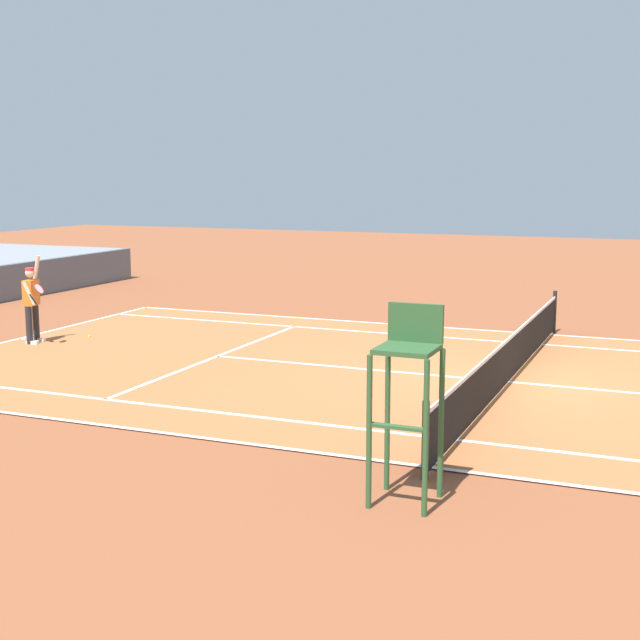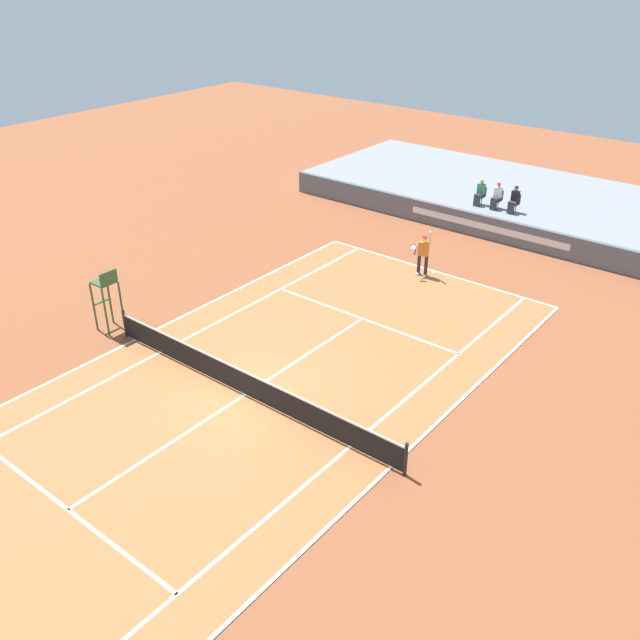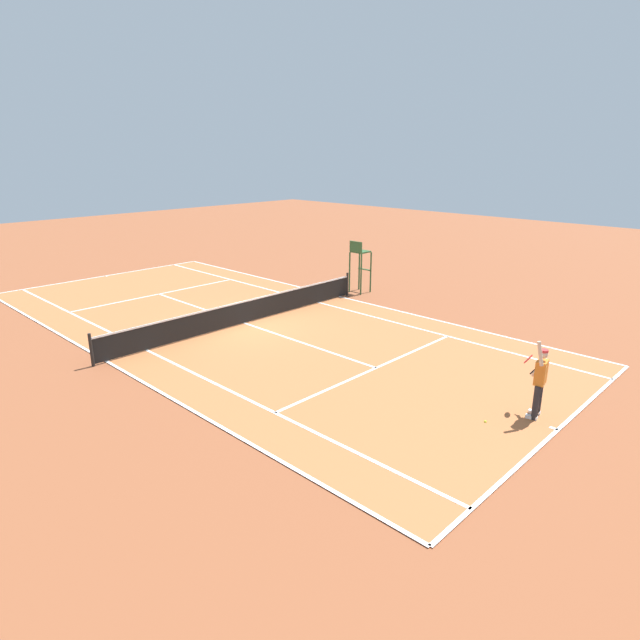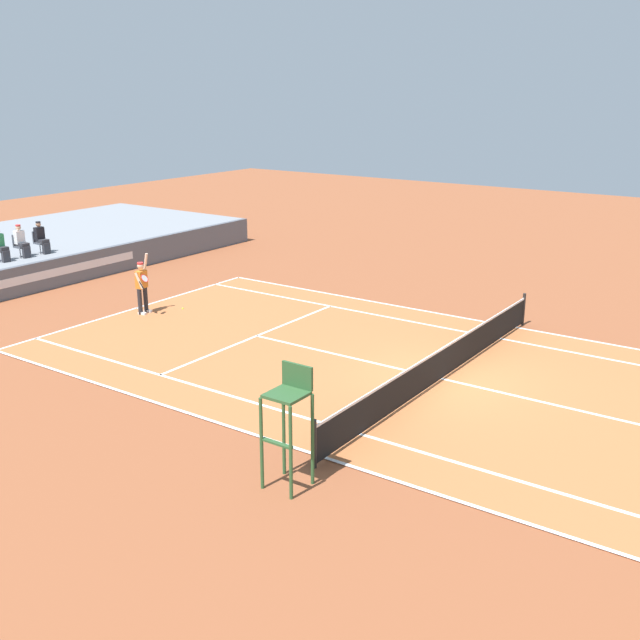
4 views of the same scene
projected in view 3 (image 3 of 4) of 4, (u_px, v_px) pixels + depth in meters
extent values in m
plane|color=brown|center=(245.00, 324.00, 20.63)|extent=(80.00, 80.00, 0.00)
cube|color=#B76638|center=(245.00, 324.00, 20.63)|extent=(10.98, 23.78, 0.02)
cube|color=white|center=(558.00, 430.00, 12.74)|extent=(10.98, 0.10, 0.01)
cube|color=white|center=(106.00, 276.00, 28.51)|extent=(10.98, 0.10, 0.01)
cube|color=white|center=(341.00, 297.00, 24.39)|extent=(0.10, 23.78, 0.01)
cube|color=white|center=(107.00, 362.00, 16.86)|extent=(0.10, 23.78, 0.01)
cube|color=white|center=(319.00, 303.00, 23.44)|extent=(0.10, 23.78, 0.01)
cube|color=white|center=(148.00, 351.00, 17.81)|extent=(0.10, 23.78, 0.01)
cube|color=white|center=(376.00, 368.00, 16.38)|extent=(8.22, 0.10, 0.01)
cube|color=white|center=(159.00, 294.00, 24.87)|extent=(8.22, 0.10, 0.01)
cube|color=white|center=(245.00, 323.00, 20.63)|extent=(0.10, 12.80, 0.01)
cube|color=white|center=(554.00, 428.00, 12.81)|extent=(0.10, 0.20, 0.01)
cube|color=white|center=(106.00, 276.00, 28.45)|extent=(0.10, 0.20, 0.01)
cylinder|color=black|center=(347.00, 284.00, 24.54)|extent=(0.10, 0.10, 1.07)
cylinder|color=black|center=(91.00, 350.00, 16.40)|extent=(0.10, 0.10, 1.07)
cube|color=black|center=(245.00, 312.00, 20.49)|extent=(11.78, 0.02, 0.84)
cube|color=white|center=(244.00, 301.00, 20.36)|extent=(11.78, 0.03, 0.06)
cylinder|color=#232328|center=(536.00, 403.00, 13.12)|extent=(0.15, 0.15, 0.92)
cylinder|color=#232328|center=(539.00, 398.00, 13.37)|extent=(0.15, 0.15, 0.92)
cube|color=white|center=(531.00, 417.00, 13.27)|extent=(0.17, 0.30, 0.10)
cube|color=white|center=(534.00, 412.00, 13.53)|extent=(0.17, 0.30, 0.10)
cube|color=orange|center=(541.00, 372.00, 13.02)|extent=(0.44, 0.31, 0.60)
sphere|color=beige|center=(543.00, 354.00, 12.88)|extent=(0.22, 0.22, 0.22)
cylinder|color=red|center=(544.00, 351.00, 12.85)|extent=(0.21, 0.21, 0.06)
cylinder|color=beige|center=(540.00, 354.00, 12.66)|extent=(0.13, 0.23, 0.61)
cylinder|color=beige|center=(539.00, 367.00, 13.27)|extent=(0.15, 0.34, 0.56)
cylinder|color=black|center=(534.00, 370.00, 13.40)|extent=(0.07, 0.19, 0.25)
torus|color=red|center=(528.00, 359.00, 13.44)|extent=(0.33, 0.25, 0.26)
cylinder|color=silver|center=(528.00, 359.00, 13.44)|extent=(0.30, 0.21, 0.22)
sphere|color=#D1E533|center=(485.00, 422.00, 13.10)|extent=(0.07, 0.07, 0.07)
cylinder|color=#2D562D|center=(359.00, 270.00, 25.51)|extent=(0.07, 0.07, 1.90)
cylinder|color=#2D562D|center=(371.00, 272.00, 25.04)|extent=(0.07, 0.07, 1.90)
cylinder|color=#2D562D|center=(350.00, 272.00, 25.03)|extent=(0.07, 0.07, 1.90)
cylinder|color=#2D562D|center=(361.00, 275.00, 24.56)|extent=(0.07, 0.07, 1.90)
cube|color=#2D562D|center=(361.00, 252.00, 24.74)|extent=(0.70, 0.70, 0.06)
cube|color=#2D562D|center=(356.00, 247.00, 24.42)|extent=(0.06, 0.70, 0.48)
cube|color=#2D562D|center=(364.00, 269.00, 25.22)|extent=(0.10, 0.70, 0.04)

